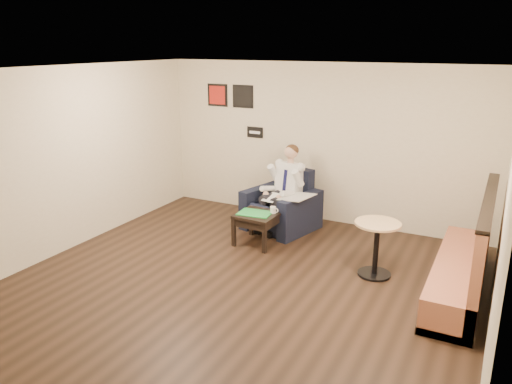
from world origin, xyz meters
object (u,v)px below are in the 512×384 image
at_px(side_table, 258,229).
at_px(banquette, 462,245).
at_px(smartphone, 266,211).
at_px(armchair, 281,201).
at_px(green_folder, 255,213).
at_px(cafe_table, 376,249).
at_px(coffee_mug, 273,210).
at_px(seated_man, 276,192).

distance_m(side_table, banquette, 3.08).
xyz_separation_m(smartphone, banquette, (2.98, -0.45, 0.14)).
distance_m(armchair, side_table, 0.83).
xyz_separation_m(green_folder, banquette, (3.08, -0.25, 0.13)).
height_order(banquette, cafe_table, banquette).
height_order(green_folder, coffee_mug, coffee_mug).
bearing_deg(green_folder, banquette, -4.57).
distance_m(side_table, coffee_mug, 0.39).
bearing_deg(smartphone, side_table, -97.35).
distance_m(green_folder, coffee_mug, 0.29).
height_order(seated_man, green_folder, seated_man).
distance_m(green_folder, smartphone, 0.22).
relative_size(armchair, cafe_table, 1.34).
bearing_deg(coffee_mug, green_folder, -148.64).
relative_size(side_table, banquette, 0.25).
xyz_separation_m(seated_man, side_table, (-0.02, -0.67, -0.44)).
bearing_deg(banquette, side_table, 174.98).
bearing_deg(side_table, green_folder, -148.64).
bearing_deg(coffee_mug, smartphone, 160.57).
bearing_deg(armchair, cafe_table, -14.68).
distance_m(seated_man, side_table, 0.80).
height_order(smartphone, cafe_table, cafe_table).
bearing_deg(banquette, armchair, 160.46).
xyz_separation_m(armchair, green_folder, (-0.09, -0.82, 0.01)).
relative_size(green_folder, cafe_table, 0.65).
bearing_deg(cafe_table, side_table, 172.10).
bearing_deg(green_folder, side_table, 31.36).
height_order(side_table, coffee_mug, coffee_mug).
bearing_deg(smartphone, coffee_mug, -7.10).
relative_size(coffee_mug, banquette, 0.04).
xyz_separation_m(armchair, smartphone, (0.01, -0.62, 0.01)).
relative_size(seated_man, banquette, 0.54).
height_order(armchair, cafe_table, armchair).
bearing_deg(smartphone, cafe_table, -1.03).
relative_size(coffee_mug, cafe_table, 0.14).
bearing_deg(green_folder, cafe_table, -7.16).
bearing_deg(seated_man, smartphone, -70.16).
relative_size(armchair, seated_man, 0.75).
distance_m(smartphone, cafe_table, 1.96).
height_order(side_table, banquette, banquette).
relative_size(side_table, smartphone, 3.93).
distance_m(armchair, banquette, 3.18).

